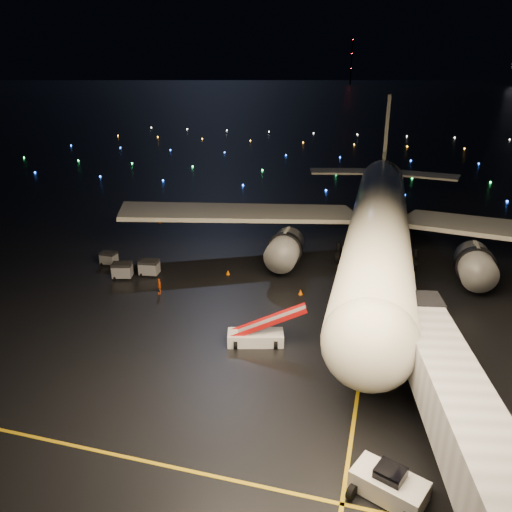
# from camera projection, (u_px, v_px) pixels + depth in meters

# --- Properties ---
(ground) EXTENTS (2000.00, 2000.00, 0.00)m
(ground) POSITION_uv_depth(u_px,v_px,m) (379.00, 106.00, 308.94)
(ground) COLOR black
(ground) RESTS_ON ground
(lane_centre) EXTENTS (0.25, 80.00, 0.02)m
(lane_centre) POSITION_uv_depth(u_px,v_px,m) (371.00, 304.00, 48.94)
(lane_centre) COLOR gold
(lane_centre) RESTS_ON ground
(lane_cross) EXTENTS (60.00, 0.25, 0.02)m
(lane_cross) POSITION_uv_depth(u_px,v_px,m) (64.00, 444.00, 30.66)
(lane_cross) COLOR gold
(lane_cross) RESTS_ON ground
(airliner) EXTENTS (64.18, 61.12, 17.79)m
(airliner) POSITION_uv_depth(u_px,v_px,m) (382.00, 187.00, 57.29)
(airliner) COLOR silver
(airliner) RESTS_ON ground
(pushback_tug) EXTENTS (4.36, 3.37, 1.85)m
(pushback_tug) POSITION_uv_depth(u_px,v_px,m) (389.00, 482.00, 26.62)
(pushback_tug) COLOR silver
(pushback_tug) RESTS_ON ground
(belt_loader) EXTENTS (7.06, 3.66, 3.30)m
(belt_loader) POSITION_uv_depth(u_px,v_px,m) (256.00, 326.00, 41.31)
(belt_loader) COLOR silver
(belt_loader) RESTS_ON ground
(crew_c) EXTENTS (0.85, 1.06, 1.68)m
(crew_c) POSITION_uv_depth(u_px,v_px,m) (159.00, 286.00, 50.80)
(crew_c) COLOR orange
(crew_c) RESTS_ON ground
(safety_cone_0) EXTENTS (0.61, 0.61, 0.55)m
(safety_cone_0) POSITION_uv_depth(u_px,v_px,m) (301.00, 292.00, 50.85)
(safety_cone_0) COLOR #F36200
(safety_cone_0) RESTS_ON ground
(safety_cone_1) EXTENTS (0.49, 0.49, 0.50)m
(safety_cone_1) POSITION_uv_depth(u_px,v_px,m) (281.00, 250.00, 62.70)
(safety_cone_1) COLOR #F36200
(safety_cone_1) RESTS_ON ground
(safety_cone_2) EXTENTS (0.62, 0.62, 0.54)m
(safety_cone_2) POSITION_uv_depth(u_px,v_px,m) (228.00, 272.00, 55.79)
(safety_cone_2) COLOR #F36200
(safety_cone_2) RESTS_ON ground
(safety_cone_3) EXTENTS (0.56, 0.56, 0.56)m
(safety_cone_3) POSITION_uv_depth(u_px,v_px,m) (160.00, 221.00, 74.29)
(safety_cone_3) COLOR #F36200
(safety_cone_3) RESTS_ON ground
(radio_mast) EXTENTS (1.80, 1.80, 64.00)m
(radio_mast) POSITION_uv_depth(u_px,v_px,m) (352.00, 61.00, 709.46)
(radio_mast) COLOR black
(radio_mast) RESTS_ON ground
(taxiway_lights) EXTENTS (164.00, 92.00, 0.36)m
(taxiway_lights) POSITION_uv_depth(u_px,v_px,m) (345.00, 154.00, 133.94)
(taxiway_lights) COLOR black
(taxiway_lights) RESTS_ON ground
(baggage_cart_0) EXTENTS (2.23, 1.69, 1.76)m
(baggage_cart_0) POSITION_uv_depth(u_px,v_px,m) (149.00, 268.00, 55.41)
(baggage_cart_0) COLOR gray
(baggage_cart_0) RESTS_ON ground
(baggage_cart_1) EXTENTS (1.85, 1.33, 1.53)m
(baggage_cart_1) POSITION_uv_depth(u_px,v_px,m) (109.00, 258.00, 58.49)
(baggage_cart_1) COLOR gray
(baggage_cart_1) RESTS_ON ground
(baggage_cart_2) EXTENTS (2.41, 1.99, 1.77)m
(baggage_cart_2) POSITION_uv_depth(u_px,v_px,m) (122.00, 271.00, 54.64)
(baggage_cart_2) COLOR gray
(baggage_cart_2) RESTS_ON ground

